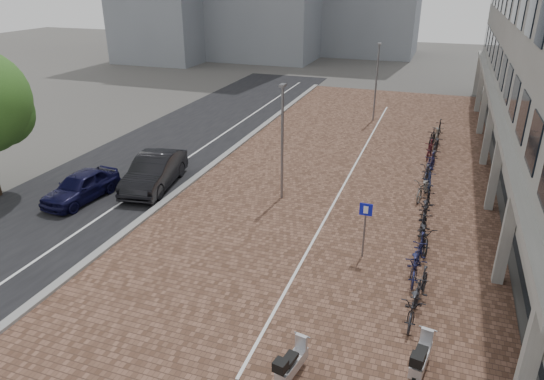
{
  "coord_description": "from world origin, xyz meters",
  "views": [
    {
      "loc": [
        6.23,
        -11.74,
        9.57
      ],
      "look_at": [
        0.0,
        6.0,
        1.3
      ],
      "focal_mm": 32.41,
      "sensor_mm": 36.0,
      "label": 1
    }
  ],
  "objects": [
    {
      "name": "plaza_brick",
      "position": [
        2.0,
        12.0,
        0.01
      ],
      "size": [
        14.5,
        42.0,
        0.04
      ],
      "primitive_type": "cube",
      "color": "brown",
      "rests_on": "ground"
    },
    {
      "name": "parking_line",
      "position": [
        2.2,
        12.0,
        0.04
      ],
      "size": [
        0.1,
        30.0,
        0.0
      ],
      "primitive_type": "cube",
      "color": "white",
      "rests_on": "plaza_brick"
    },
    {
      "name": "scooter_back",
      "position": [
        6.6,
        -1.14,
        0.52
      ],
      "size": [
        0.7,
        1.57,
        1.04
      ],
      "primitive_type": null,
      "rotation": [
        0.0,
        0.0,
        -0.16
      ],
      "color": "#BBBAC0",
      "rests_on": "ground"
    },
    {
      "name": "lamp_far",
      "position": [
        1.76,
        22.75,
        2.66
      ],
      "size": [
        0.12,
        0.12,
        5.32
      ],
      "primitive_type": "cylinder",
      "color": "slate",
      "rests_on": "ground"
    },
    {
      "name": "curb",
      "position": [
        -5.1,
        12.0,
        0.07
      ],
      "size": [
        0.35,
        42.0,
        0.14
      ],
      "primitive_type": "cube",
      "color": "gray",
      "rests_on": "ground"
    },
    {
      "name": "scooter_front",
      "position": [
        3.5,
        -2.43,
        0.51
      ],
      "size": [
        0.73,
        1.54,
        1.02
      ],
      "primitive_type": null,
      "rotation": [
        0.0,
        0.0,
        -0.19
      ],
      "color": "#B7B8BD",
      "rests_on": "ground"
    },
    {
      "name": "ground",
      "position": [
        0.0,
        0.0,
        0.0
      ],
      "size": [
        140.0,
        140.0,
        0.0
      ],
      "primitive_type": "plane",
      "color": "#474442",
      "rests_on": "ground"
    },
    {
      "name": "street_asphalt",
      "position": [
        -9.0,
        12.0,
        0.01
      ],
      "size": [
        8.0,
        50.0,
        0.03
      ],
      "primitive_type": "cube",
      "color": "black",
      "rests_on": "ground"
    },
    {
      "name": "bike_row",
      "position": [
        6.16,
        10.65,
        0.52
      ],
      "size": [
        1.36,
        21.43,
        1.05
      ],
      "color": "black",
      "rests_on": "ground"
    },
    {
      "name": "car_navy",
      "position": [
        -8.88,
        4.82,
        0.68
      ],
      "size": [
        1.9,
        4.09,
        1.36
      ],
      "primitive_type": "imported",
      "rotation": [
        0.0,
        0.0,
        -0.08
      ],
      "color": "black",
      "rests_on": "ground"
    },
    {
      "name": "parking_sign",
      "position": [
        4.2,
        4.08,
        1.45
      ],
      "size": [
        0.46,
        0.09,
        2.19
      ],
      "rotation": [
        0.0,
        0.0,
        -0.0
      ],
      "color": "slate",
      "rests_on": "ground"
    },
    {
      "name": "car_dark",
      "position": [
        -6.5,
        7.26,
        0.81
      ],
      "size": [
        2.49,
        5.13,
        1.62
      ],
      "primitive_type": "imported",
      "rotation": [
        0.0,
        0.0,
        0.16
      ],
      "color": "black",
      "rests_on": "ground"
    },
    {
      "name": "lamp_near",
      "position": [
        -0.24,
        8.05,
        2.63
      ],
      "size": [
        0.12,
        0.12,
        5.26
      ],
      "primitive_type": "cylinder",
      "color": "gray",
      "rests_on": "ground"
    },
    {
      "name": "lane_line",
      "position": [
        -7.0,
        12.0,
        0.02
      ],
      "size": [
        0.12,
        44.0,
        0.0
      ],
      "primitive_type": "cube",
      "color": "white",
      "rests_on": "street_asphalt"
    }
  ]
}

